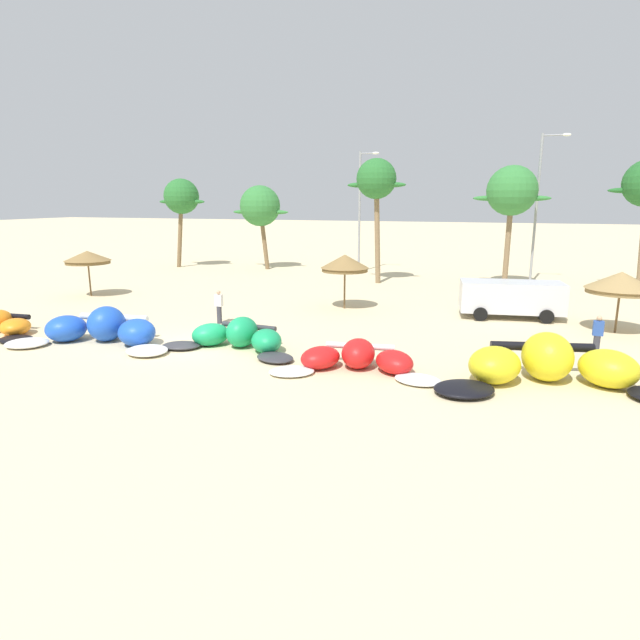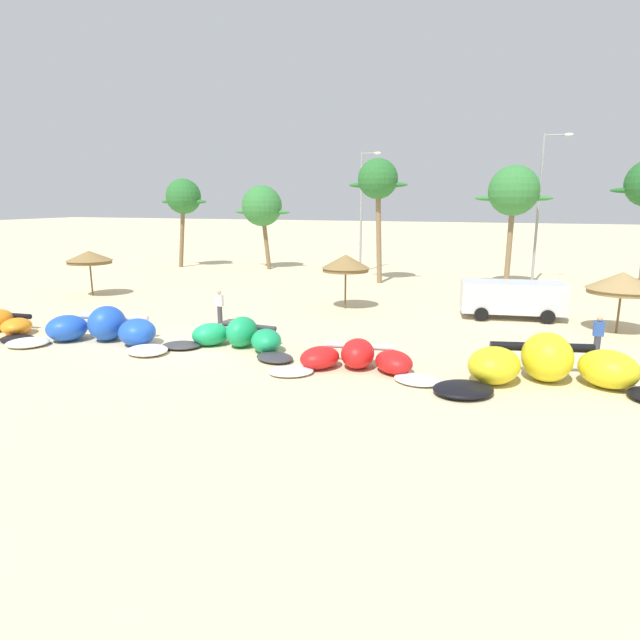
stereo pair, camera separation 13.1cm
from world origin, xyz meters
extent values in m
plane|color=beige|center=(0.00, 0.00, 0.00)|extent=(260.00, 260.00, 0.00)
ellipsoid|color=orange|center=(-8.29, -1.03, 0.36)|extent=(1.94, 1.98, 0.73)
ellipsoid|color=black|center=(-7.34, -1.88, 0.10)|extent=(1.82, 1.63, 0.20)
cylinder|color=black|center=(-9.74, -0.24, 0.61)|extent=(2.67, 0.44, 0.24)
ellipsoid|color=white|center=(-6.22, -2.35, 0.15)|extent=(2.16, 2.08, 0.30)
ellipsoid|color=blue|center=(-5.32, -1.14, 0.55)|extent=(2.09, 2.17, 1.10)
ellipsoid|color=blue|center=(-3.74, -0.53, 0.74)|extent=(1.68, 1.84, 1.48)
ellipsoid|color=blue|center=(-2.07, -0.73, 0.55)|extent=(2.22, 2.23, 1.10)
ellipsoid|color=white|center=(-0.89, -1.68, 0.15)|extent=(1.96, 1.82, 0.30)
cylinder|color=white|center=(-3.82, 0.05, 0.88)|extent=(3.15, 0.68, 0.29)
cube|color=white|center=(-3.72, -0.69, 0.74)|extent=(1.21, 0.74, 0.04)
ellipsoid|color=#333338|center=(-0.11, -0.55, 0.12)|extent=(1.81, 1.56, 0.25)
ellipsoid|color=#199E5B|center=(0.78, 0.26, 0.46)|extent=(1.89, 1.94, 0.92)
ellipsoid|color=#199E5B|center=(2.10, 0.49, 0.62)|extent=(1.29, 1.62, 1.24)
ellipsoid|color=#199E5B|center=(3.38, 0.07, 0.46)|extent=(1.81, 1.93, 0.92)
ellipsoid|color=#333338|center=(4.15, -0.86, 0.12)|extent=(1.89, 1.71, 0.25)
cylinder|color=#333338|center=(2.14, 1.03, 0.73)|extent=(2.51, 0.41, 0.23)
cube|color=#333338|center=(2.09, 0.34, 0.62)|extent=(0.95, 0.62, 0.04)
ellipsoid|color=white|center=(5.31, -2.11, 0.10)|extent=(1.94, 1.77, 0.21)
ellipsoid|color=red|center=(6.03, -1.15, 0.39)|extent=(1.77, 1.94, 0.78)
ellipsoid|color=red|center=(7.28, -0.65, 0.52)|extent=(1.37, 1.71, 1.05)
ellipsoid|color=red|center=(8.61, -0.81, 0.39)|extent=(1.93, 1.95, 0.78)
ellipsoid|color=white|center=(9.55, -1.56, 0.10)|extent=(1.79, 1.50, 0.21)
cylinder|color=white|center=(7.21, -0.11, 0.64)|extent=(2.51, 0.55, 0.23)
cube|color=white|center=(7.30, -0.81, 0.52)|extent=(0.97, 0.68, 0.04)
ellipsoid|color=black|center=(11.05, -2.14, 0.16)|extent=(2.46, 2.37, 0.32)
ellipsoid|color=yellow|center=(11.89, -0.74, 0.60)|extent=(2.20, 2.36, 1.20)
ellipsoid|color=yellow|center=(13.51, 0.09, 0.81)|extent=(1.99, 2.20, 1.61)
ellipsoid|color=yellow|center=(15.33, 0.05, 0.60)|extent=(2.48, 2.46, 1.20)
cylinder|color=black|center=(13.36, 0.73, 0.96)|extent=(3.37, 1.06, 0.31)
cube|color=black|center=(13.55, -0.10, 0.81)|extent=(1.35, 0.94, 0.04)
cylinder|color=brown|center=(-12.20, 7.95, 1.10)|extent=(0.10, 0.10, 2.21)
cone|color=olive|center=(-12.20, 7.95, 2.51)|extent=(2.75, 2.75, 0.60)
cylinder|color=brown|center=(-12.20, 7.95, 2.11)|extent=(2.61, 2.61, 0.20)
cylinder|color=brown|center=(3.81, 9.38, 1.12)|extent=(0.10, 0.10, 2.24)
cone|color=olive|center=(3.81, 9.38, 2.60)|extent=(2.62, 2.62, 0.73)
cylinder|color=brown|center=(3.81, 9.38, 2.14)|extent=(2.49, 2.49, 0.20)
cylinder|color=brown|center=(16.92, 8.14, 1.00)|extent=(0.10, 0.10, 1.99)
cone|color=#9E7F4C|center=(16.92, 8.14, 2.37)|extent=(2.97, 2.97, 0.76)
cylinder|color=olive|center=(16.92, 8.14, 1.89)|extent=(2.83, 2.83, 0.20)
cube|color=silver|center=(12.42, 9.83, 1.09)|extent=(5.20, 2.74, 1.50)
cube|color=black|center=(11.06, 9.64, 1.35)|extent=(1.52, 2.17, 0.56)
cylinder|color=black|center=(11.04, 8.60, 0.34)|extent=(0.71, 0.33, 0.68)
cylinder|color=black|center=(10.75, 10.63, 0.34)|extent=(0.71, 0.33, 0.68)
cylinder|color=black|center=(14.08, 9.03, 0.34)|extent=(0.71, 0.33, 0.68)
cylinder|color=black|center=(13.79, 11.07, 0.34)|extent=(0.71, 0.33, 0.68)
cylinder|color=#383842|center=(15.48, 3.54, 0.42)|extent=(0.24, 0.24, 0.85)
cube|color=#2D51A8|center=(15.48, 3.54, 1.13)|extent=(0.36, 0.22, 0.56)
sphere|color=tan|center=(15.48, 3.54, 1.52)|extent=(0.20, 0.20, 0.20)
cylinder|color=#383842|center=(-0.88, 3.91, 0.42)|extent=(0.24, 0.24, 0.85)
cube|color=white|center=(-0.88, 3.91, 1.13)|extent=(0.36, 0.22, 0.56)
sphere|color=tan|center=(-0.88, 3.91, 1.52)|extent=(0.20, 0.20, 0.20)
cylinder|color=brown|center=(-15.08, 22.37, 3.07)|extent=(1.02, 0.36, 6.14)
sphere|color=#286B2D|center=(-14.75, 22.37, 6.14)|extent=(3.00, 3.00, 3.00)
ellipsoid|color=#286B2D|center=(-15.95, 22.37, 5.69)|extent=(2.10, 0.50, 0.36)
ellipsoid|color=#286B2D|center=(-13.55, 22.37, 5.69)|extent=(2.10, 0.50, 0.36)
cylinder|color=brown|center=(-7.60, 23.61, 2.67)|extent=(0.92, 0.36, 5.35)
sphere|color=#337A38|center=(-7.88, 23.61, 5.35)|extent=(3.41, 3.41, 3.41)
ellipsoid|color=#337A38|center=(-9.24, 23.61, 4.83)|extent=(2.39, 0.50, 0.36)
ellipsoid|color=#337A38|center=(-6.51, 23.61, 4.83)|extent=(2.39, 0.50, 0.36)
cylinder|color=#7F6647|center=(3.35, 19.01, 3.64)|extent=(0.65, 0.36, 7.28)
sphere|color=#286B2D|center=(3.20, 19.01, 7.27)|extent=(2.77, 2.77, 2.77)
ellipsoid|color=#286B2D|center=(2.09, 19.01, 6.86)|extent=(1.94, 0.50, 0.36)
ellipsoid|color=#286B2D|center=(4.31, 19.01, 6.86)|extent=(1.94, 0.50, 0.36)
cylinder|color=#7F6647|center=(12.12, 20.11, 3.22)|extent=(0.39, 0.36, 6.44)
sphere|color=#337A38|center=(12.13, 20.11, 6.44)|extent=(3.29, 3.29, 3.29)
ellipsoid|color=#337A38|center=(10.82, 20.11, 5.95)|extent=(2.30, 0.50, 0.36)
ellipsoid|color=#337A38|center=(13.45, 20.11, 5.95)|extent=(2.30, 0.50, 0.36)
ellipsoid|color=#236028|center=(19.07, 21.66, 6.44)|extent=(2.10, 0.50, 0.36)
cylinder|color=gray|center=(0.64, 24.23, 4.78)|extent=(0.18, 0.18, 9.56)
cylinder|color=gray|center=(1.26, 24.23, 9.41)|extent=(1.24, 0.10, 0.10)
ellipsoid|color=silver|center=(1.88, 24.23, 9.41)|extent=(0.56, 0.24, 0.20)
cylinder|color=gray|center=(13.80, 21.75, 5.09)|extent=(0.18, 0.18, 10.17)
cylinder|color=gray|center=(14.54, 21.75, 10.02)|extent=(1.47, 0.10, 0.10)
ellipsoid|color=silver|center=(15.28, 21.75, 10.02)|extent=(0.56, 0.24, 0.20)
camera|label=1|loc=(11.90, -18.24, 5.84)|focal=29.88mm
camera|label=2|loc=(12.03, -18.20, 5.84)|focal=29.88mm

